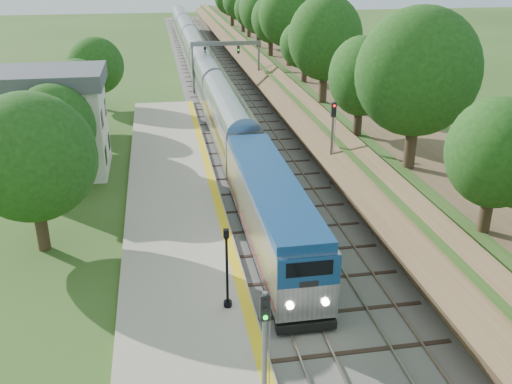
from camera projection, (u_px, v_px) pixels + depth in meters
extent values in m
cube|color=#4C4944|center=(218.00, 84.00, 74.32)|extent=(9.50, 170.00, 0.12)
cube|color=gray|center=(197.00, 84.00, 73.83)|extent=(0.08, 170.00, 0.16)
cube|color=gray|center=(208.00, 83.00, 74.06)|extent=(0.08, 170.00, 0.16)
cube|color=gray|center=(228.00, 83.00, 74.47)|extent=(0.08, 170.00, 0.16)
cube|color=gray|center=(239.00, 82.00, 74.69)|extent=(0.08, 170.00, 0.16)
cube|color=gray|center=(179.00, 244.00, 33.16)|extent=(6.40, 68.00, 0.38)
cube|color=gold|center=(228.00, 237.00, 33.53)|extent=(0.55, 68.00, 0.01)
cube|color=brown|center=(289.00, 71.00, 75.27)|extent=(9.00, 170.00, 3.00)
cube|color=brown|center=(260.00, 73.00, 74.73)|extent=(4.47, 170.00, 4.54)
cylinder|color=#332316|center=(486.00, 202.00, 28.52)|extent=(0.60, 0.60, 2.62)
sphere|color=#183E10|center=(497.00, 134.00, 27.14)|extent=(5.70, 5.70, 5.70)
cylinder|color=#332316|center=(278.00, 49.00, 73.94)|extent=(0.60, 0.60, 2.62)
sphere|color=#183E10|center=(279.00, 21.00, 72.56)|extent=(5.70, 5.70, 5.70)
cylinder|color=#332316|center=(229.00, 13.00, 119.36)|extent=(0.60, 0.60, 2.62)
cube|color=white|center=(51.00, 131.00, 43.24)|extent=(8.00, 6.00, 6.80)
cube|color=#4A4C51|center=(44.00, 78.00, 41.69)|extent=(8.60, 6.60, 1.20)
cube|color=black|center=(106.00, 155.00, 42.86)|extent=(0.05, 1.10, 1.30)
cube|color=black|center=(109.00, 141.00, 46.13)|extent=(0.05, 1.10, 1.30)
cube|color=black|center=(102.00, 119.00, 41.77)|extent=(0.05, 1.10, 1.30)
cube|color=black|center=(105.00, 107.00, 45.04)|extent=(0.05, 1.10, 1.30)
cylinder|color=slate|center=(193.00, 69.00, 68.04)|extent=(0.24, 0.24, 6.20)
cylinder|color=slate|center=(259.00, 67.00, 69.31)|extent=(0.24, 0.24, 6.20)
cube|color=slate|center=(226.00, 43.00, 67.58)|extent=(8.40, 0.25, 0.50)
cube|color=black|center=(205.00, 51.00, 67.33)|extent=(0.30, 0.20, 0.90)
cube|color=black|center=(238.00, 50.00, 67.97)|extent=(0.30, 0.20, 0.90)
cylinder|color=#332316|center=(76.00, 174.00, 40.76)|extent=(0.60, 0.60, 2.45)
sphere|color=#183E10|center=(70.00, 129.00, 39.48)|extent=(5.32, 5.32, 5.32)
cylinder|color=#332316|center=(95.00, 116.00, 55.30)|extent=(0.60, 0.60, 2.45)
sphere|color=#183E10|center=(91.00, 82.00, 54.01)|extent=(5.32, 5.32, 5.32)
cube|color=black|center=(270.00, 239.00, 32.92)|extent=(2.58, 16.16, 0.56)
cube|color=#B7BAC1|center=(270.00, 210.00, 32.20)|extent=(2.81, 16.84, 3.18)
cube|color=navy|center=(271.00, 180.00, 31.50)|extent=(2.69, 16.16, 0.41)
cube|color=navy|center=(309.00, 272.00, 24.18)|extent=(2.78, 0.10, 1.40)
cube|color=black|center=(310.00, 269.00, 24.07)|extent=(2.06, 0.06, 0.70)
cube|color=#A81012|center=(270.00, 227.00, 32.61)|extent=(2.83, 16.50, 0.09)
cube|color=#B7BAC1|center=(229.00, 126.00, 49.01)|extent=(2.81, 18.71, 3.65)
cube|color=#B7BAC1|center=(208.00, 80.00, 66.55)|extent=(2.81, 18.71, 3.65)
cube|color=#B7BAC1|center=(195.00, 54.00, 84.09)|extent=(2.81, 18.71, 3.65)
cube|color=#B7BAC1|center=(187.00, 37.00, 101.63)|extent=(2.81, 18.71, 3.65)
cube|color=#B7BAC1|center=(181.00, 24.00, 119.16)|extent=(2.81, 18.71, 3.65)
cylinder|color=black|center=(228.00, 304.00, 26.95)|extent=(0.40, 0.40, 0.27)
cylinder|color=black|center=(227.00, 271.00, 26.27)|extent=(0.13, 0.13, 3.55)
cube|color=black|center=(226.00, 233.00, 25.51)|extent=(0.28, 0.28, 0.36)
cube|color=silver|center=(226.00, 233.00, 25.51)|extent=(0.20, 0.20, 0.27)
cylinder|color=slate|center=(264.00, 362.00, 19.16)|extent=(0.17, 0.17, 5.50)
cube|color=black|center=(265.00, 307.00, 18.31)|extent=(0.32, 0.21, 0.95)
cylinder|color=#0CE526|center=(266.00, 310.00, 18.20)|extent=(0.15, 0.06, 0.15)
cylinder|color=slate|center=(332.00, 144.00, 40.75)|extent=(0.18, 0.18, 6.21)
cube|color=black|center=(334.00, 110.00, 39.78)|extent=(0.34, 0.22, 1.00)
cylinder|color=#FF0C0C|center=(334.00, 110.00, 39.66)|extent=(0.16, 0.06, 0.16)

